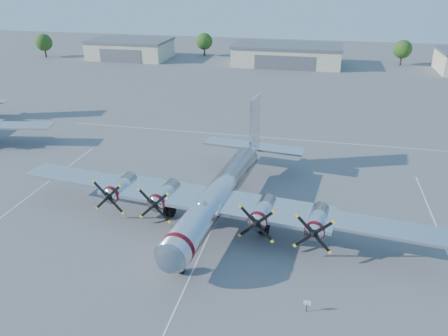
% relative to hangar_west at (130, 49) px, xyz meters
% --- Properties ---
extents(ground, '(260.00, 260.00, 0.00)m').
position_rel_hangar_west_xyz_m(ground, '(45.00, -81.96, -2.71)').
color(ground, '#59595C').
rests_on(ground, ground).
extents(parking_lines, '(60.00, 50.08, 0.01)m').
position_rel_hangar_west_xyz_m(parking_lines, '(45.00, -83.71, -2.71)').
color(parking_lines, silver).
rests_on(parking_lines, ground).
extents(hangar_west, '(22.60, 14.60, 5.40)m').
position_rel_hangar_west_xyz_m(hangar_west, '(0.00, 0.00, 0.00)').
color(hangar_west, '#C0B599').
rests_on(hangar_west, ground).
extents(hangar_center, '(28.60, 14.60, 5.40)m').
position_rel_hangar_west_xyz_m(hangar_center, '(45.00, -0.00, -0.00)').
color(hangar_center, '#C0B599').
rests_on(hangar_center, ground).
extents(tree_far_west, '(4.80, 4.80, 6.64)m').
position_rel_hangar_west_xyz_m(tree_far_west, '(-25.00, -3.96, 1.51)').
color(tree_far_west, '#382619').
rests_on(tree_far_west, ground).
extents(tree_west, '(4.80, 4.80, 6.64)m').
position_rel_hangar_west_xyz_m(tree_west, '(20.00, 8.04, 1.51)').
color(tree_west, '#382619').
rests_on(tree_west, ground).
extents(tree_east, '(4.80, 4.80, 6.64)m').
position_rel_hangar_west_xyz_m(tree_east, '(75.00, 6.04, 1.51)').
color(tree_east, '#382619').
rests_on(tree_east, ground).
extents(main_bomber_b29, '(46.26, 34.29, 9.54)m').
position_rel_hangar_west_xyz_m(main_bomber_b29, '(45.35, -81.16, -2.71)').
color(main_bomber_b29, silver).
rests_on(main_bomber_b29, ground).
extents(info_placard, '(0.54, 0.06, 1.03)m').
position_rel_hangar_west_xyz_m(info_placard, '(54.76, -93.61, -1.99)').
color(info_placard, black).
rests_on(info_placard, ground).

